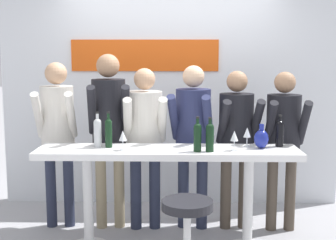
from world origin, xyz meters
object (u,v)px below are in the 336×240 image
(bar_stool, at_px, (187,228))
(decorative_vase, at_px, (261,139))
(wine_bottle_2, at_px, (109,131))
(wine_bottle_4, at_px, (198,136))
(person_center_right, at_px, (236,132))
(person_right, at_px, (283,133))
(person_center_left, at_px, (145,131))
(tasting_table, at_px, (168,166))
(person_far_left, at_px, (58,126))
(wine_glass_2, at_px, (234,137))
(person_left, at_px, (109,121))
(wine_glass_0, at_px, (247,133))
(wine_bottle_3, at_px, (280,132))
(wine_bottle_0, at_px, (98,131))
(wine_bottle_1, at_px, (210,136))
(person_center, at_px, (193,129))
(wine_glass_1, at_px, (123,136))

(bar_stool, bearing_deg, decorative_vase, 45.81)
(wine_bottle_2, relative_size, wine_bottle_4, 1.07)
(person_center_right, height_order, person_right, person_center_right)
(person_center_left, bearing_deg, wine_bottle_2, -129.68)
(tasting_table, relative_size, bar_stool, 3.51)
(person_far_left, distance_m, wine_glass_2, 1.81)
(person_left, xyz_separation_m, wine_glass_0, (1.33, -0.39, -0.05))
(wine_bottle_3, distance_m, wine_glass_2, 0.47)
(tasting_table, xyz_separation_m, bar_stool, (0.16, -0.66, -0.33))
(bar_stool, xyz_separation_m, person_far_left, (-1.29, 1.18, 0.61))
(tasting_table, bearing_deg, decorative_vase, 2.72)
(wine_bottle_0, relative_size, wine_bottle_2, 0.99)
(tasting_table, relative_size, person_center_right, 1.46)
(wine_bottle_4, bearing_deg, person_center_right, 56.42)
(wine_bottle_1, height_order, wine_bottle_4, wine_bottle_4)
(tasting_table, bearing_deg, wine_bottle_2, 174.59)
(person_left, xyz_separation_m, wine_bottle_1, (0.97, -0.62, -0.04))
(wine_bottle_1, bearing_deg, wine_glass_2, 12.24)
(person_far_left, xyz_separation_m, person_left, (0.52, -0.02, 0.05))
(bar_stool, bearing_deg, person_right, 49.22)
(person_left, height_order, wine_glass_2, person_left)
(wine_glass_0, bearing_deg, tasting_table, -170.76)
(person_far_left, distance_m, person_center_right, 1.80)
(person_center, distance_m, wine_bottle_0, 0.99)
(person_center_left, distance_m, wine_bottle_1, 0.85)
(bar_stool, bearing_deg, wine_bottle_1, 69.46)
(bar_stool, bearing_deg, person_far_left, 137.56)
(person_right, bearing_deg, tasting_table, -157.42)
(wine_glass_2, bearing_deg, person_center, 120.70)
(tasting_table, distance_m, person_left, 0.86)
(person_center, distance_m, wine_bottle_2, 0.91)
(wine_bottle_2, bearing_deg, wine_glass_2, -5.88)
(wine_glass_0, bearing_deg, wine_bottle_0, -177.63)
(person_left, xyz_separation_m, wine_bottle_3, (1.62, -0.38, -0.04))
(person_right, height_order, wine_bottle_0, person_right)
(person_center_left, distance_m, decorative_vase, 1.17)
(decorative_vase, bearing_deg, wine_glass_1, -174.74)
(bar_stool, height_order, wine_glass_0, wine_glass_0)
(tasting_table, distance_m, wine_glass_2, 0.66)
(wine_bottle_3, bearing_deg, wine_bottle_4, -163.19)
(person_center_left, distance_m, wine_bottle_4, 0.78)
(wine_glass_0, relative_size, decorative_vase, 0.80)
(person_center, xyz_separation_m, wine_bottle_1, (0.13, -0.63, 0.04))
(person_center_right, bearing_deg, wine_bottle_2, -165.94)
(person_center, height_order, wine_bottle_2, person_center)
(wine_bottle_2, distance_m, wine_bottle_3, 1.56)
(person_left, distance_m, wine_bottle_2, 0.46)
(person_right, distance_m, wine_bottle_4, 1.05)
(person_center, xyz_separation_m, person_right, (0.89, -0.05, -0.04))
(tasting_table, bearing_deg, person_far_left, 155.12)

